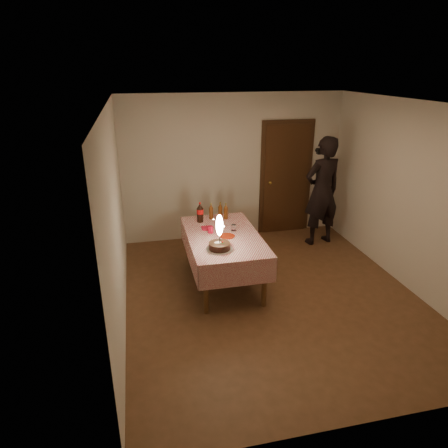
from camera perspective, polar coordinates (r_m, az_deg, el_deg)
The scene contains 13 objects.
ground at distance 5.76m, azimuth 6.76°, elevation -10.06°, with size 4.00×4.50×0.01m, color brown.
room_shell at distance 5.17m, azimuth 7.65°, elevation 6.24°, with size 4.04×4.54×2.62m.
dining_table at distance 5.74m, azimuth -0.11°, elevation -2.50°, with size 1.02×1.72×0.76m.
birthday_cake at distance 5.22m, azimuth -0.64°, elevation -2.47°, with size 0.35×0.35×0.49m.
red_plate at distance 5.66m, azimuth 0.47°, elevation -1.72°, with size 0.22×0.22×0.01m, color #B1250C.
red_cup at distance 5.76m, azimuth -1.93°, elevation -0.79°, with size 0.08×0.08×0.10m, color red.
clear_cup at distance 5.84m, azimuth 1.38°, elevation -0.52°, with size 0.07×0.07×0.09m, color white.
napkin_stack at distance 5.92m, azimuth -2.46°, elevation -0.59°, with size 0.15×0.15×0.02m, color red.
cola_bottle at distance 6.13m, azimuth -3.44°, elevation 1.65°, with size 0.10×0.10×0.32m.
amber_bottle_left at distance 6.26m, azimuth -1.86°, elevation 1.77°, with size 0.06×0.06×0.26m.
amber_bottle_right at distance 6.27m, azimuth 0.27°, elevation 1.79°, with size 0.06×0.06×0.26m.
amber_bottle_mid at distance 6.31m, azimuth -0.54°, elevation 1.95°, with size 0.06×0.06×0.26m.
photographer at distance 7.20m, azimuth 13.83°, elevation 4.55°, with size 0.78×0.59×1.93m.
Camera 1 is at (-1.71, -4.59, 3.01)m, focal length 32.00 mm.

